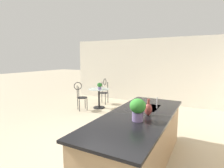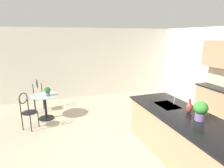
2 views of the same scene
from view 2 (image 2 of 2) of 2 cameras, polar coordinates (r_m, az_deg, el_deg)
ground_plane at (r=4.25m, az=7.42°, el=-20.55°), size 40.00×40.00×0.00m
wall_left_window at (r=7.59m, az=-6.88°, el=6.23°), size 0.12×7.80×2.70m
kitchen_island at (r=4.21m, az=20.28°, el=-14.31°), size 2.80×1.06×0.92m
bistro_table at (r=5.95m, az=-19.45°, el=-5.84°), size 0.80×0.80×0.74m
chair_near_window at (r=5.40m, az=-24.14°, el=-6.94°), size 0.53×0.53×1.04m
chair_by_island at (r=6.60m, az=-21.32°, el=-2.87°), size 0.50×0.43×1.04m
sink_faucet at (r=4.48m, az=18.27°, el=-4.46°), size 0.02×0.02×0.22m
potted_plant_on_table at (r=5.72m, az=-18.85°, el=-1.97°), size 0.18×0.18×0.25m
potted_plant_counter_near at (r=3.80m, az=25.13°, el=-7.04°), size 0.25×0.25×0.36m
vase_on_counter at (r=4.11m, az=22.26°, el=-6.54°), size 0.13×0.13×0.29m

